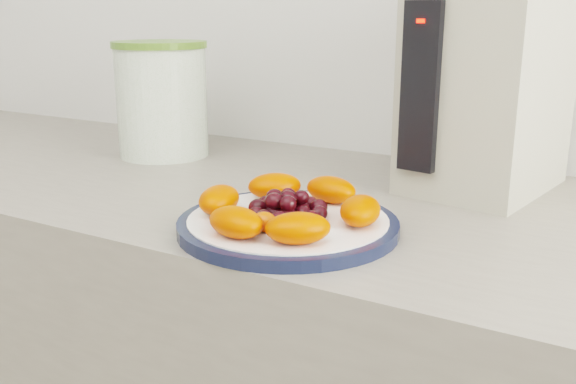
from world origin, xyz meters
The scene contains 8 objects.
plate_rim centered at (0.07, 1.03, 0.91)m, with size 0.27×0.27×0.01m, color #121932.
plate_face centered at (0.07, 1.03, 0.91)m, with size 0.25×0.25×0.02m, color white.
canister centered at (-0.35, 1.29, 1.00)m, with size 0.16×0.16×0.20m, color #346414.
canister_lid centered at (-0.35, 1.29, 1.10)m, with size 0.17×0.17×0.01m, color #54782D.
appliance_body centered at (0.22, 1.36, 1.05)m, with size 0.18×0.25×0.31m, color #AEAA95.
appliance_panel centered at (0.16, 1.24, 1.06)m, with size 0.05×0.02×0.23m, color black.
appliance_led centered at (0.15, 1.23, 1.15)m, with size 0.01×0.01×0.01m, color #FF0C05.
fruit_plate centered at (0.07, 1.03, 0.93)m, with size 0.23×0.23×0.03m.
Camera 1 is at (0.44, 0.39, 1.16)m, focal length 40.00 mm.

